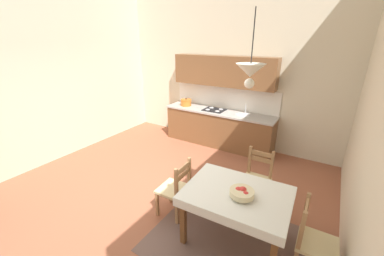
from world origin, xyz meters
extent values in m
cube|color=#99563D|center=(0.00, 0.00, -0.05)|extent=(6.14, 6.15, 0.10)
cube|color=beige|center=(0.00, 2.84, 2.13)|extent=(6.14, 0.12, 4.27)
cube|color=beige|center=(-2.83, 0.00, 2.13)|extent=(0.12, 6.15, 4.27)
cube|color=brown|center=(1.52, -0.29, 0.00)|extent=(2.10, 1.60, 0.01)
cube|color=brown|center=(0.00, 2.47, 0.43)|extent=(2.75, 0.60, 0.86)
cube|color=#ADA8A3|center=(0.00, 2.46, 0.88)|extent=(2.78, 0.63, 0.04)
cube|color=white|center=(0.00, 2.76, 1.18)|extent=(2.75, 0.01, 0.55)
cube|color=brown|center=(0.00, 2.60, 1.85)|extent=(2.53, 0.34, 0.70)
cube|color=black|center=(0.00, 2.20, 0.04)|extent=(2.71, 0.02, 0.09)
cylinder|color=silver|center=(0.62, 2.47, 0.90)|extent=(0.34, 0.34, 0.02)
cylinder|color=silver|center=(0.62, 2.61, 1.01)|extent=(0.02, 0.02, 0.22)
cube|color=black|center=(-0.13, 2.47, 0.91)|extent=(0.52, 0.42, 0.01)
cylinder|color=silver|center=(-0.26, 2.37, 0.92)|extent=(0.11, 0.11, 0.01)
cylinder|color=silver|center=(0.00, 2.37, 0.92)|extent=(0.11, 0.11, 0.01)
cylinder|color=silver|center=(-0.26, 2.57, 0.92)|extent=(0.11, 0.11, 0.01)
cylinder|color=silver|center=(0.00, 2.57, 0.92)|extent=(0.11, 0.11, 0.01)
cylinder|color=orange|center=(-0.96, 2.45, 0.98)|extent=(0.28, 0.28, 0.15)
cylinder|color=orange|center=(-0.96, 2.45, 1.06)|extent=(0.29, 0.29, 0.02)
sphere|color=black|center=(-0.96, 2.45, 1.08)|extent=(0.04, 0.04, 0.04)
cube|color=brown|center=(1.52, -0.19, 0.74)|extent=(1.29, 0.97, 0.02)
cube|color=brown|center=(0.97, -0.61, 0.36)|extent=(0.07, 0.07, 0.73)
cube|color=brown|center=(0.94, 0.18, 0.36)|extent=(0.07, 0.07, 0.73)
cube|color=brown|center=(2.07, 0.23, 0.36)|extent=(0.07, 0.07, 0.73)
cube|color=silver|center=(1.52, -0.19, 0.75)|extent=(1.35, 1.03, 0.00)
cube|color=silver|center=(1.54, -0.68, 0.69)|extent=(1.31, 0.07, 0.12)
cube|color=silver|center=(1.50, 0.29, 0.69)|extent=(1.31, 0.07, 0.12)
cube|color=silver|center=(0.86, -0.22, 0.69)|extent=(0.05, 0.97, 0.12)
cube|color=silver|center=(2.17, -0.16, 0.69)|extent=(0.05, 0.97, 0.12)
cube|color=#D1BC89|center=(0.52, -0.21, 0.43)|extent=(0.43, 0.43, 0.04)
cube|color=#A3754C|center=(0.35, -0.39, 0.21)|extent=(0.05, 0.05, 0.41)
cube|color=#A3754C|center=(0.33, -0.03, 0.21)|extent=(0.05, 0.05, 0.41)
cube|color=#A3754C|center=(0.71, -0.38, 0.46)|extent=(0.05, 0.05, 0.93)
cube|color=#A3754C|center=(0.69, -0.02, 0.46)|extent=(0.05, 0.05, 0.93)
cube|color=#A3754C|center=(0.70, -0.20, 0.84)|extent=(0.03, 0.32, 0.07)
cube|color=#A3754C|center=(0.70, -0.20, 0.74)|extent=(0.03, 0.32, 0.07)
cube|color=#D1BC89|center=(2.49, -0.19, 0.43)|extent=(0.43, 0.43, 0.04)
cube|color=#A3754C|center=(2.67, -0.01, 0.21)|extent=(0.04, 0.04, 0.41)
cube|color=#A3754C|center=(2.31, -0.02, 0.46)|extent=(0.04, 0.04, 0.93)
cube|color=#A3754C|center=(2.31, -0.38, 0.46)|extent=(0.04, 0.04, 0.93)
cube|color=#A3754C|center=(2.31, -0.20, 0.84)|extent=(0.03, 0.32, 0.07)
cube|color=#A3754C|center=(2.31, -0.20, 0.74)|extent=(0.03, 0.32, 0.07)
cube|color=#D1BC89|center=(1.53, 0.66, 0.43)|extent=(0.42, 0.42, 0.04)
cube|color=#A3754C|center=(1.71, 0.48, 0.21)|extent=(0.04, 0.04, 0.41)
cube|color=#A3754C|center=(1.35, 0.48, 0.21)|extent=(0.04, 0.04, 0.41)
cube|color=#A3754C|center=(1.70, 0.84, 0.46)|extent=(0.04, 0.04, 0.93)
cube|color=#A3754C|center=(1.34, 0.84, 0.46)|extent=(0.04, 0.04, 0.93)
cube|color=#A3754C|center=(1.52, 0.84, 0.84)|extent=(0.32, 0.03, 0.07)
cube|color=#A3754C|center=(1.52, 0.84, 0.74)|extent=(0.32, 0.03, 0.07)
cylinder|color=beige|center=(1.60, -0.25, 0.77)|extent=(0.17, 0.17, 0.02)
cylinder|color=beige|center=(1.60, -0.25, 0.81)|extent=(0.30, 0.30, 0.07)
sphere|color=red|center=(1.55, -0.24, 0.82)|extent=(0.09, 0.09, 0.09)
sphere|color=red|center=(1.66, -0.27, 0.82)|extent=(0.08, 0.08, 0.08)
sphere|color=red|center=(1.60, -0.22, 0.83)|extent=(0.10, 0.10, 0.10)
cylinder|color=black|center=(1.52, -0.10, 2.58)|extent=(0.01, 0.01, 0.57)
cone|color=silver|center=(1.52, -0.10, 2.26)|extent=(0.32, 0.32, 0.14)
sphere|color=white|center=(1.52, -0.10, 2.12)|extent=(0.11, 0.11, 0.11)
camera|label=1|loc=(2.32, -2.60, 2.58)|focal=21.85mm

